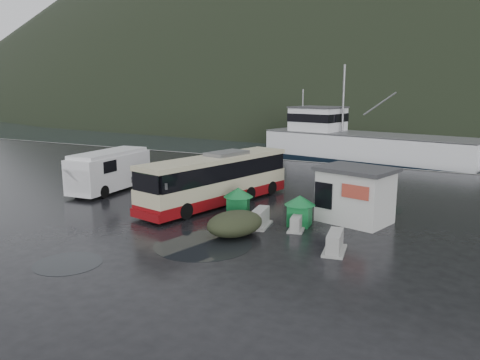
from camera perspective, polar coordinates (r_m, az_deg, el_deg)
The scene contains 15 objects.
ground at distance 26.60m, azimuth -6.65°, elevation -3.65°, with size 160.00×160.00×0.00m, color black.
harbor_water at distance 132.22m, azimuth 21.33°, elevation 7.42°, with size 300.00×180.00×0.02m, color black.
quay_edge at distance 44.24m, azimuth 8.00°, elevation 2.23°, with size 160.00×0.60×1.50m, color #999993.
headland at distance 271.37m, azimuth 26.84°, elevation 8.50°, with size 780.00×540.00×570.00m, color black.
coach_bus at distance 27.87m, azimuth -2.80°, elevation -2.90°, with size 2.76×10.85×3.06m, color beige, non-canonical shape.
white_van at distance 32.52m, azimuth -15.47°, elevation -1.26°, with size 2.21×6.44×2.70m, color white, non-canonical shape.
waste_bin_left at distance 25.10m, azimuth -0.21°, elevation -4.47°, with size 1.13×1.13×1.58m, color #136B31, non-canonical shape.
waste_bin_right at distance 23.71m, azimuth 7.25°, elevation -5.50°, with size 1.10×1.10×1.54m, color #136B31, non-canonical shape.
dome_tent at distance 21.95m, azimuth -0.62°, elevation -6.78°, with size 2.09×2.93×1.15m, color #292F1C, non-canonical shape.
ticket_kiosk at distance 24.84m, azimuth 13.72°, elevation -4.96°, with size 3.63×2.75×2.84m, color silver, non-canonical shape.
jersey_barrier_a at distance 22.95m, azimuth 6.91°, elevation -6.05°, with size 0.72×1.44×0.72m, color #999993, non-canonical shape.
jersey_barrier_b at distance 23.37m, azimuth 2.43°, elevation -5.67°, with size 0.89×1.77×0.89m, color #999993, non-canonical shape.
jersey_barrier_c at distance 20.21m, azimuth 11.43°, elevation -8.60°, with size 0.87×1.73×0.87m, color #999993, non-canonical shape.
fishing_trawler at distance 51.98m, azimuth 15.28°, elevation 3.26°, with size 26.85×5.88×10.74m, color white, non-canonical shape.
puddles at distance 21.84m, azimuth -0.51°, elevation -6.85°, with size 11.75×17.01×0.01m.
Camera 1 is at (14.52, -21.25, 6.73)m, focal length 35.00 mm.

